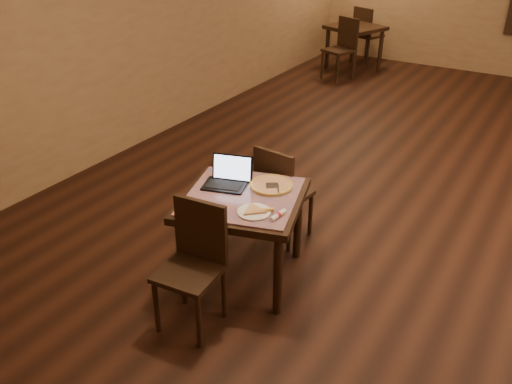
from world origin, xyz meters
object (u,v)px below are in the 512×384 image
Objects in this scene: laptop at (228,177)px; other_table_b_chair_far at (366,32)px; tiled_table at (242,207)px; chair_main_far at (280,190)px; other_table_b at (355,34)px; other_table_b_chair_near at (343,45)px; chair_main_near at (195,258)px; pizza_pan at (271,186)px.

laptop is 7.00m from other_table_b_chair_far.
tiled_table is 1.23× the size of chair_main_far.
other_table_b_chair_far is (-1.71, 6.93, -0.08)m from tiled_table.
other_table_b_chair_near is at bearing -66.62° from other_table_b.
chair_main_near reaches higher than chair_main_far.
other_table_b_chair_near is (-1.64, 6.34, 0.04)m from chair_main_near.
chair_main_near is 1.02× the size of chair_main_far.
other_table_b is at bearing 106.48° from pizza_pan.
chair_main_far is at bearing 52.22° from laptop.
other_table_b is 1.06× the size of other_table_b_chair_far.
tiled_table is 3.18× the size of pizza_pan.
other_table_b reaches higher than pizza_pan.
pizza_pan is 6.35m from other_table_b.
laptop is at bearing -55.14° from other_table_b_chair_near.
pizza_pan is at bearing 5.65° from laptop.
other_table_b_chair_near is 1.21m from other_table_b_chair_far.
chair_main_near is at bearing 96.60° from chair_main_far.
other_table_b_chair_far is (-1.70, 7.55, 0.04)m from chair_main_near.
chair_main_near is 0.93× the size of other_table_b_chair_far.
laptop reaches higher than tiled_table.
pizza_pan is at bearing 46.77° from tiled_table.
other_table_b_chair_near is at bearing 113.38° from other_table_b_chair_far.
tiled_table is 6.55m from other_table_b.
other_table_b is 0.61m from other_table_b_chair_near.
other_table_b_chair_near reaches higher than chair_main_near.
tiled_table is at bearing 84.02° from chair_main_near.
other_table_b_chair_far reaches higher than chair_main_near.
other_table_b is 1.06× the size of other_table_b_chair_near.
laptop is at bearing 136.00° from tiled_table.
pizza_pan is (0.32, 0.14, -0.06)m from laptop.
tiled_table is at bearing -44.81° from laptop.
laptop is 0.38× the size of other_table_b_chair_near.
chair_main_far is 0.91× the size of other_table_b_chair_near.
other_table_b reaches higher than tiled_table.
laptop reaches higher than pizza_pan.
tiled_table is at bearing -53.52° from other_table_b_chair_near.
chair_main_near is 0.88× the size of other_table_b.
pizza_pan is at bearing 125.71° from other_table_b_chair_far.
laptop is at bearing 122.89° from other_table_b_chair_far.
laptop reaches higher than chair_main_near.
laptop is 6.40m from other_table_b.
chair_main_near reaches higher than other_table_b.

